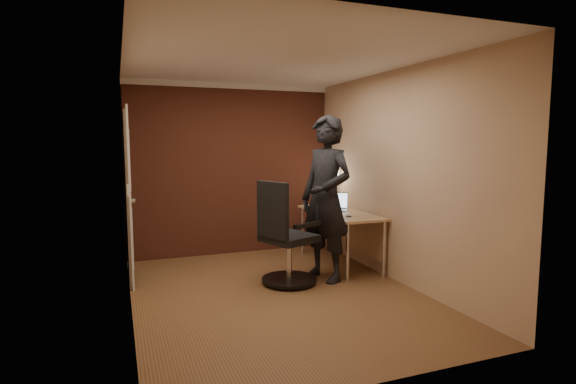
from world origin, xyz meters
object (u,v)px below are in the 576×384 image
at_px(desk, 344,221).
at_px(mouse, 333,212).
at_px(laptop, 335,205).
at_px(phone, 348,216).
at_px(desk_lamp, 329,177).
at_px(person, 326,199).
at_px(office_chair, 284,240).

distance_m(desk, mouse, 0.27).
bearing_deg(laptop, phone, -100.24).
height_order(desk, desk_lamp, desk_lamp).
bearing_deg(person, laptop, 123.33).
bearing_deg(mouse, laptop, 77.21).
distance_m(mouse, office_chair, 0.99).
distance_m(desk_lamp, person, 1.19).
bearing_deg(office_chair, desk_lamp, 44.61).
distance_m(desk, desk_lamp, 0.77).
bearing_deg(desk_lamp, person, -117.59).
bearing_deg(mouse, desk, 41.41).
xyz_separation_m(phone, person, (-0.37, -0.12, 0.25)).
relative_size(desk, phone, 13.04).
bearing_deg(desk, mouse, -158.08).
relative_size(desk, mouse, 15.00).
relative_size(desk, desk_lamp, 2.80).
height_order(phone, office_chair, office_chair).
relative_size(mouse, office_chair, 0.08).
distance_m(phone, office_chair, 0.94).
xyz_separation_m(desk, desk_lamp, (0.02, 0.54, 0.55)).
bearing_deg(desk, laptop, 110.15).
bearing_deg(person, mouse, 121.84).
bearing_deg(desk_lamp, desk, -92.27).
height_order(desk, office_chair, office_chair).
distance_m(laptop, office_chair, 1.25).
bearing_deg(desk, person, -136.00).
distance_m(desk, office_chair, 1.19).
xyz_separation_m(desk_lamp, person, (-0.54, -1.04, -0.16)).
bearing_deg(office_chair, phone, 9.18).
bearing_deg(desk_lamp, office_chair, -135.39).
height_order(desk, phone, phone).
bearing_deg(desk, office_chair, -153.37).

